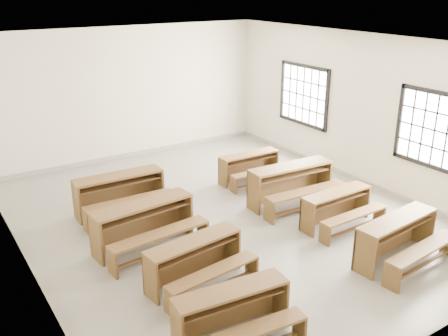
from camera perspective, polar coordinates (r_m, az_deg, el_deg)
room at (r=8.72m, az=0.50°, el=7.17°), size 8.50×8.50×3.20m
desk_set_0 at (r=6.35m, az=1.04°, el=-15.97°), size 1.54×0.91×0.66m
desk_set_1 at (r=7.35m, az=-3.27°, el=-10.31°), size 1.59×0.95×0.68m
desk_set_2 at (r=8.34m, az=-9.05°, el=-6.13°), size 1.79×1.05×0.77m
desk_set_3 at (r=9.64m, az=-11.75°, el=-2.60°), size 1.70×0.91×0.76m
desk_set_4 at (r=8.34m, az=19.34°, el=-7.39°), size 1.66×0.96×0.72m
desk_set_5 at (r=9.22m, az=12.86°, el=-4.27°), size 1.44×0.77×0.64m
desk_set_6 at (r=9.91m, az=7.78°, el=-1.58°), size 1.81×1.02×0.79m
desk_set_7 at (r=10.99m, az=2.99°, el=0.32°), size 1.40×0.74×0.63m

